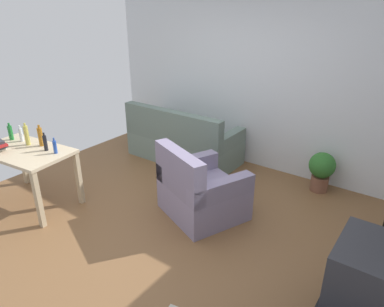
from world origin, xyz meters
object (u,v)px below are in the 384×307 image
at_px(potted_plant, 322,169).
at_px(bottle_green, 11,133).
at_px(armchair, 200,192).
at_px(bottle_dark, 45,143).
at_px(couch, 182,143).
at_px(bottle_clear, 21,134).
at_px(tv, 364,271).
at_px(bottle_blue, 55,147).
at_px(bottle_amber, 41,137).
at_px(desk, 25,158).
at_px(bottle_squat, 27,135).

bearing_deg(potted_plant, bottle_green, -144.14).
height_order(armchair, bottle_dark, bottle_dark).
xyz_separation_m(potted_plant, bottle_green, (-3.41, -2.47, 0.53)).
bearing_deg(couch, bottle_clear, 63.50).
relative_size(tv, bottle_blue, 2.99).
bearing_deg(bottle_amber, armchair, 24.54).
bearing_deg(couch, tv, 148.19).
bearing_deg(bottle_amber, potted_plant, 39.09).
distance_m(desk, bottle_amber, 0.32).
xyz_separation_m(tv, bottle_green, (-4.37, -0.20, 0.16)).
xyz_separation_m(bottle_green, bottle_clear, (0.16, 0.05, -0.01)).
bearing_deg(bottle_dark, bottle_amber, 162.96).
xyz_separation_m(desk, bottle_amber, (0.07, 0.21, 0.23)).
distance_m(bottle_squat, bottle_dark, 0.36).
height_order(desk, potted_plant, desk).
xyz_separation_m(desk, bottle_green, (-0.45, 0.10, 0.21)).
xyz_separation_m(couch, bottle_amber, (-0.69, -2.04, 0.58)).
bearing_deg(potted_plant, bottle_dark, -138.37).
height_order(bottle_clear, bottle_amber, bottle_amber).
distance_m(bottle_amber, bottle_dark, 0.20).
relative_size(tv, potted_plant, 1.05).
bearing_deg(bottle_squat, couch, 67.81).
bearing_deg(bottle_green, bottle_blue, 5.01).
height_order(couch, armchair, same).
relative_size(tv, armchair, 0.52).
bearing_deg(bottle_squat, bottle_blue, 4.84).
height_order(tv, bottle_clear, bottle_clear).
relative_size(bottle_green, bottle_squat, 0.80).
xyz_separation_m(bottle_green, bottle_amber, (0.52, 0.12, 0.02)).
relative_size(tv, bottle_green, 2.56).
xyz_separation_m(bottle_amber, bottle_blue, (0.36, -0.04, -0.04)).
xyz_separation_m(armchair, bottle_squat, (-2.05, -0.94, 0.57)).
distance_m(bottle_green, bottle_amber, 0.53).
bearing_deg(armchair, bottle_clear, 44.73).
bearing_deg(bottle_green, potted_plant, 35.86).
height_order(armchair, bottle_amber, bottle_amber).
xyz_separation_m(potted_plant, bottle_dark, (-2.71, -2.41, 0.53)).
bearing_deg(bottle_green, bottle_amber, 12.69).
distance_m(tv, bottle_amber, 3.85).
distance_m(tv, bottle_squat, 4.03).
relative_size(couch, potted_plant, 3.23).
height_order(tv, bottle_blue, bottle_blue).
bearing_deg(desk, bottle_blue, 15.70).
bearing_deg(bottle_green, armchair, 22.12).
xyz_separation_m(bottle_dark, bottle_blue, (0.17, 0.02, -0.02)).
bearing_deg(bottle_squat, potted_plant, 38.46).
bearing_deg(desk, bottle_clear, 146.68).
xyz_separation_m(tv, bottle_blue, (-3.49, -0.12, 0.15)).
relative_size(couch, bottle_clear, 8.40).
bearing_deg(armchair, desk, 51.11).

